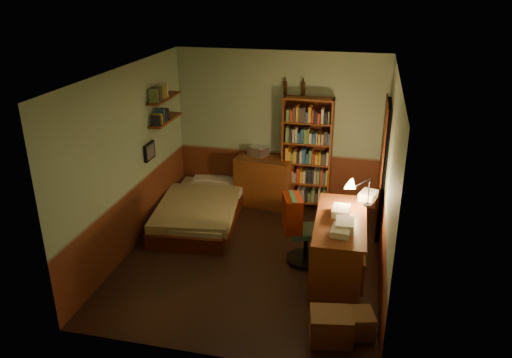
% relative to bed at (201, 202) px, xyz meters
% --- Properties ---
extents(floor, '(3.50, 4.00, 0.02)m').
position_rel_bed_xyz_m(floor, '(1.07, -0.97, -0.33)').
color(floor, black).
rests_on(floor, ground).
extents(ceiling, '(3.50, 4.00, 0.02)m').
position_rel_bed_xyz_m(ceiling, '(1.07, -0.97, 2.29)').
color(ceiling, silver).
rests_on(ceiling, wall_back).
extents(wall_back, '(3.50, 0.02, 2.60)m').
position_rel_bed_xyz_m(wall_back, '(1.07, 1.04, 0.98)').
color(wall_back, gray).
rests_on(wall_back, ground).
extents(wall_left, '(0.02, 4.00, 2.60)m').
position_rel_bed_xyz_m(wall_left, '(-0.69, -0.97, 0.98)').
color(wall_left, gray).
rests_on(wall_left, ground).
extents(wall_right, '(0.02, 4.00, 2.60)m').
position_rel_bed_xyz_m(wall_right, '(2.83, -0.97, 0.98)').
color(wall_right, gray).
rests_on(wall_right, ground).
extents(wall_front, '(3.50, 0.02, 2.60)m').
position_rel_bed_xyz_m(wall_front, '(1.07, -2.98, 0.98)').
color(wall_front, gray).
rests_on(wall_front, ground).
extents(doorway, '(0.06, 0.90, 2.00)m').
position_rel_bed_xyz_m(doorway, '(2.79, 0.33, 0.68)').
color(doorway, black).
rests_on(doorway, ground).
extents(door_trim, '(0.02, 0.98, 2.08)m').
position_rel_bed_xyz_m(door_trim, '(2.76, 0.33, 0.68)').
color(door_trim, '#3C1508').
rests_on(door_trim, ground).
extents(bed, '(1.30, 2.21, 0.63)m').
position_rel_bed_xyz_m(bed, '(0.00, 0.00, 0.00)').
color(bed, '#8A8F4D').
rests_on(bed, ground).
extents(dresser, '(1.01, 0.62, 0.84)m').
position_rel_bed_xyz_m(dresser, '(0.87, 0.80, 0.11)').
color(dresser, '#612D13').
rests_on(dresser, ground).
extents(mini_stereo, '(0.36, 0.33, 0.16)m').
position_rel_bed_xyz_m(mini_stereo, '(0.74, 0.92, 0.61)').
color(mini_stereo, '#B2B2B7').
rests_on(mini_stereo, dresser).
extents(bookshelf, '(0.82, 0.28, 1.90)m').
position_rel_bed_xyz_m(bookshelf, '(1.57, 0.88, 0.63)').
color(bookshelf, '#612D13').
rests_on(bookshelf, ground).
extents(bottle_left, '(0.08, 0.08, 0.22)m').
position_rel_bed_xyz_m(bottle_left, '(1.16, 0.99, 1.69)').
color(bottle_left, black).
rests_on(bottle_left, bookshelf).
extents(bottle_right, '(0.07, 0.07, 0.22)m').
position_rel_bed_xyz_m(bottle_right, '(1.45, 0.99, 1.69)').
color(bottle_right, black).
rests_on(bottle_right, bookshelf).
extents(desk, '(0.69, 1.56, 0.83)m').
position_rel_bed_xyz_m(desk, '(2.28, -1.13, 0.10)').
color(desk, '#612D13').
rests_on(desk, ground).
extents(paper_stack, '(0.28, 0.33, 0.11)m').
position_rel_bed_xyz_m(paper_stack, '(2.60, -0.45, 0.57)').
color(paper_stack, silver).
rests_on(paper_stack, desk).
extents(desk_lamp, '(0.23, 0.23, 0.67)m').
position_rel_bed_xyz_m(desk_lamp, '(2.60, -0.65, 0.85)').
color(desk_lamp, black).
rests_on(desk_lamp, desk).
extents(office_chair, '(0.68, 0.64, 1.11)m').
position_rel_bed_xyz_m(office_chair, '(1.82, -0.89, 0.24)').
color(office_chair, '#305F46').
rests_on(office_chair, ground).
extents(red_jacket, '(0.25, 0.42, 0.49)m').
position_rel_bed_xyz_m(red_jacket, '(1.54, -1.14, 1.04)').
color(red_jacket, '#9A2609').
rests_on(red_jacket, office_chair).
extents(wall_shelf_lower, '(0.20, 0.90, 0.03)m').
position_rel_bed_xyz_m(wall_shelf_lower, '(-0.57, 0.13, 1.28)').
color(wall_shelf_lower, '#612D13').
rests_on(wall_shelf_lower, wall_left).
extents(wall_shelf_upper, '(0.20, 0.90, 0.03)m').
position_rel_bed_xyz_m(wall_shelf_upper, '(-0.57, 0.13, 1.63)').
color(wall_shelf_upper, '#612D13').
rests_on(wall_shelf_upper, wall_left).
extents(framed_picture, '(0.04, 0.32, 0.26)m').
position_rel_bed_xyz_m(framed_picture, '(-0.65, -0.37, 0.93)').
color(framed_picture, black).
rests_on(framed_picture, wall_left).
extents(cardboard_box_a, '(0.51, 0.43, 0.34)m').
position_rel_bed_xyz_m(cardboard_box_a, '(2.30, -2.44, -0.14)').
color(cardboard_box_a, brown).
rests_on(cardboard_box_a, ground).
extents(cardboard_box_b, '(0.46, 0.41, 0.27)m').
position_rel_bed_xyz_m(cardboard_box_b, '(2.56, -2.28, -0.18)').
color(cardboard_box_b, brown).
rests_on(cardboard_box_b, ground).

